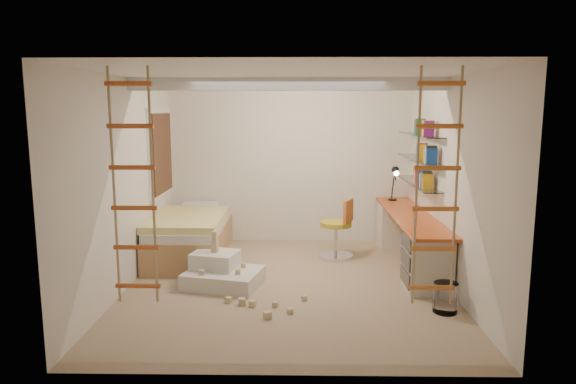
{
  "coord_description": "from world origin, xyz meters",
  "views": [
    {
      "loc": [
        0.11,
        -6.26,
        2.21
      ],
      "look_at": [
        0.0,
        0.3,
        1.15
      ],
      "focal_mm": 32.0,
      "sensor_mm": 36.0,
      "label": 1
    }
  ],
  "objects_px": {
    "desk": "(409,238)",
    "play_platform": "(221,273)",
    "swivel_chair": "(337,237)",
    "bed": "(191,236)"
  },
  "relations": [
    {
      "from": "bed",
      "to": "swivel_chair",
      "type": "xyz_separation_m",
      "value": [
        2.2,
        -0.03,
        0.0
      ]
    },
    {
      "from": "desk",
      "to": "bed",
      "type": "distance_m",
      "value": 3.22
    },
    {
      "from": "desk",
      "to": "bed",
      "type": "height_order",
      "value": "desk"
    },
    {
      "from": "desk",
      "to": "play_platform",
      "type": "height_order",
      "value": "desk"
    },
    {
      "from": "bed",
      "to": "play_platform",
      "type": "xyz_separation_m",
      "value": [
        0.63,
        -1.23,
        -0.17
      ]
    },
    {
      "from": "bed",
      "to": "play_platform",
      "type": "relative_size",
      "value": 1.91
    },
    {
      "from": "swivel_chair",
      "to": "play_platform",
      "type": "bearing_deg",
      "value": -142.5
    },
    {
      "from": "desk",
      "to": "bed",
      "type": "xyz_separation_m",
      "value": [
        -3.2,
        0.36,
        -0.07
      ]
    },
    {
      "from": "desk",
      "to": "swivel_chair",
      "type": "xyz_separation_m",
      "value": [
        -0.99,
        0.34,
        -0.07
      ]
    },
    {
      "from": "play_platform",
      "to": "swivel_chair",
      "type": "bearing_deg",
      "value": 37.5
    }
  ]
}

